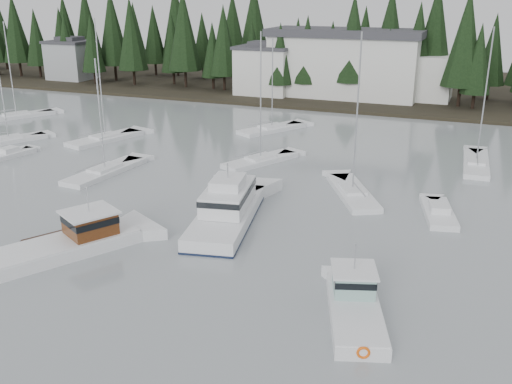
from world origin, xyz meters
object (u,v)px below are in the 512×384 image
sailboat_4 (476,165)px  cabin_cruiser_center (227,212)px  lobster_boat_brown (70,244)px  runabout_1 (438,214)px  harbor_inn (357,64)px  sailboat_1 (17,117)px  house_west (265,69)px  runabout_0 (9,155)px  sailboat_8 (352,194)px  sailboat_2 (272,130)px  sailboat_6 (9,142)px  sailboat_5 (105,140)px  house_far_west (71,59)px  lobster_boat_teal (355,307)px  sailboat_0 (105,173)px  sailboat_10 (261,162)px

sailboat_4 → cabin_cruiser_center: bearing=140.8°
lobster_boat_brown → runabout_1: size_ratio=1.54×
harbor_inn → sailboat_1: bearing=-141.8°
house_west → sailboat_4: bearing=-40.6°
runabout_0 → cabin_cruiser_center: bearing=-95.7°
cabin_cruiser_center → sailboat_8: bearing=-49.9°
sailboat_2 → sailboat_6: 32.32m
sailboat_4 → sailboat_5: bearing=95.2°
cabin_cruiser_center → sailboat_4: (17.64, 23.59, -0.73)m
house_far_west → runabout_1: (74.87, -48.27, -4.27)m
harbor_inn → lobster_boat_teal: harbor_inn is taller
runabout_1 → lobster_boat_brown: bearing=112.1°
house_west → sailboat_1: bearing=-132.2°
house_west → harbor_inn: harbor_inn is taller
cabin_cruiser_center → sailboat_8: sailboat_8 is taller
sailboat_4 → runabout_1: 16.33m
house_west → sailboat_8: size_ratio=0.65×
runabout_1 → cabin_cruiser_center: bearing=102.5°
harbor_inn → house_far_west: bearing=-178.7°
lobster_boat_brown → sailboat_4: 41.43m
cabin_cruiser_center → sailboat_8: size_ratio=0.90×
sailboat_0 → sailboat_4: bearing=-59.2°
cabin_cruiser_center → runabout_0: (-30.02, 8.08, -0.68)m
house_far_west → sailboat_8: 81.60m
house_west → cabin_cruiser_center: 56.62m
sailboat_8 → runabout_0: (-37.77, -1.67, 0.05)m
sailboat_4 → sailboat_5: size_ratio=0.98×
sailboat_8 → cabin_cruiser_center: bearing=113.6°
runabout_0 → runabout_1: bearing=-81.5°
sailboat_0 → sailboat_10: sailboat_10 is taller
lobster_boat_brown → sailboat_2: sailboat_2 is taller
cabin_cruiser_center → sailboat_5: size_ratio=0.88×
runabout_1 → sailboat_0: bearing=77.8°
house_west → sailboat_5: 36.71m
sailboat_10 → runabout_0: size_ratio=2.40×
house_far_west → sailboat_10: sailboat_10 is taller
sailboat_4 → runabout_1: bearing=169.4°
runabout_0 → sailboat_6: bearing=53.9°
sailboat_8 → house_far_west: bearing=27.8°
house_west → runabout_0: house_west is taller
lobster_boat_brown → sailboat_10: 25.57m
sailboat_1 → runabout_0: sailboat_1 is taller
cabin_cruiser_center → sailboat_1: size_ratio=0.95×
sailboat_4 → sailboat_10: bearing=106.9°
house_west → lobster_boat_teal: house_west is taller
sailboat_1 → sailboat_10: size_ratio=0.99×
house_far_west → runabout_0: house_far_west is taller
sailboat_2 → sailboat_4: bearing=-76.4°
house_far_west → sailboat_1: 35.29m
lobster_boat_teal → sailboat_2: bearing=8.1°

